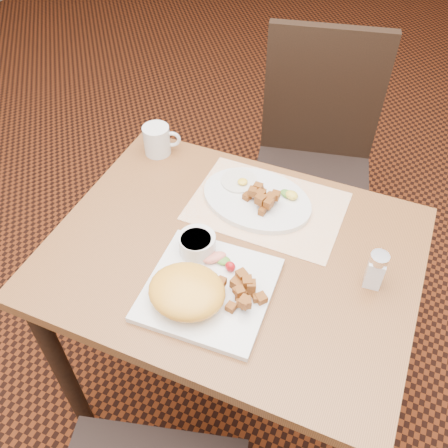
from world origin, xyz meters
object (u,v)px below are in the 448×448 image
salt_shaker (376,269)px  coffee_mug (158,140)px  plate_square (209,289)px  chair_far (314,154)px  plate_oval (257,199)px  table (232,277)px

salt_shaker → coffee_mug: bearing=160.6°
plate_square → coffee_mug: size_ratio=2.62×
chair_far → plate_oval: (-0.04, -0.53, 0.22)m
chair_far → plate_square: chair_far is taller
chair_far → plate_oval: bearing=73.6°
plate_oval → salt_shaker: (0.34, -0.15, 0.04)m
plate_square → coffee_mug: bearing=130.4°
table → plate_square: size_ratio=3.21×
chair_far → salt_shaker: size_ratio=9.70×
plate_square → salt_shaker: (0.34, 0.17, 0.04)m
table → plate_square: plate_square is taller
coffee_mug → table: bearing=-38.0°
chair_far → coffee_mug: (-0.39, -0.44, 0.25)m
chair_far → salt_shaker: bearing=101.7°
table → chair_far: bearing=87.2°
chair_far → table: bearing=75.1°
plate_square → salt_shaker: bearing=26.5°
chair_far → plate_oval: size_ratio=3.19×
plate_oval → salt_shaker: salt_shaker is taller
plate_oval → coffee_mug: (-0.35, 0.09, 0.03)m
plate_oval → chair_far: bearing=85.7°
coffee_mug → salt_shaker: bearing=-19.4°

